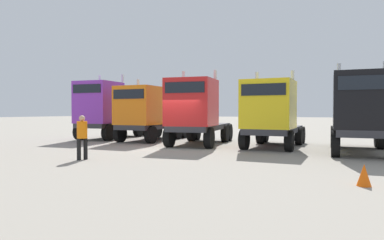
{
  "coord_description": "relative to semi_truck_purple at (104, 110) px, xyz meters",
  "views": [
    {
      "loc": [
        9.34,
        -15.21,
        1.92
      ],
      "look_at": [
        -1.05,
        3.35,
        1.38
      ],
      "focal_mm": 32.51,
      "sensor_mm": 36.0,
      "label": 1
    }
  ],
  "objects": [
    {
      "name": "visitor_in_hivis",
      "position": [
        6.48,
        -8.07,
        -1.02
      ],
      "size": [
        0.5,
        0.5,
        1.76
      ],
      "rotation": [
        0.0,
        0.0,
        2.86
      ],
      "color": "black",
      "rests_on": "ground"
    },
    {
      "name": "semi_truck_yellow",
      "position": [
        11.74,
        -0.26,
        -0.21
      ],
      "size": [
        3.01,
        6.0,
        4.06
      ],
      "rotation": [
        0.0,
        0.0,
        -1.49
      ],
      "color": "#333338",
      "rests_on": "ground"
    },
    {
      "name": "semi_truck_purple",
      "position": [
        0.0,
        0.0,
        0.0
      ],
      "size": [
        3.49,
        6.65,
        4.49
      ],
      "rotation": [
        0.0,
        0.0,
        -1.41
      ],
      "color": "#333338",
      "rests_on": "ground"
    },
    {
      "name": "semi_truck_orange",
      "position": [
        3.52,
        -0.07,
        -0.22
      ],
      "size": [
        3.12,
        6.15,
        4.05
      ],
      "rotation": [
        0.0,
        0.0,
        -1.47
      ],
      "color": "#333338",
      "rests_on": "ground"
    },
    {
      "name": "traffic_cone_near",
      "position": [
        16.46,
        -8.0,
        -1.75
      ],
      "size": [
        0.36,
        0.36,
        0.57
      ],
      "primitive_type": "cone",
      "color": "#F2590C",
      "rests_on": "ground"
    },
    {
      "name": "semi_truck_red",
      "position": [
        7.67,
        -0.94,
        -0.13
      ],
      "size": [
        3.74,
        6.64,
        4.25
      ],
      "rotation": [
        0.0,
        0.0,
        -1.37
      ],
      "color": "#333338",
      "rests_on": "ground"
    },
    {
      "name": "ground",
      "position": [
        7.59,
        -2.66,
        -2.04
      ],
      "size": [
        200.0,
        200.0,
        0.0
      ],
      "primitive_type": "plane",
      "color": "gray"
    },
    {
      "name": "semi_truck_black",
      "position": [
        16.02,
        -0.86,
        -0.16
      ],
      "size": [
        3.36,
        6.7,
        4.16
      ],
      "rotation": [
        0.0,
        0.0,
        -1.44
      ],
      "color": "#333338",
      "rests_on": "ground"
    }
  ]
}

